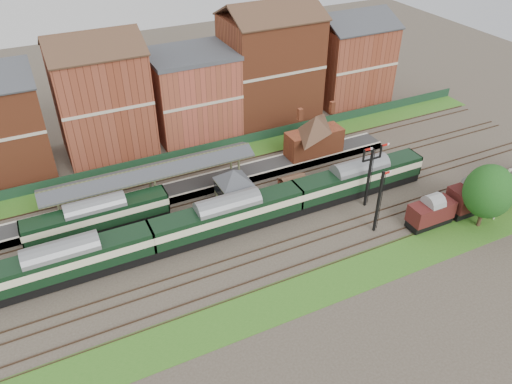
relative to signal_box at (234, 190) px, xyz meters
name	(u,v)px	position (x,y,z in m)	size (l,w,h in m)	color
ground	(269,220)	(3.00, -3.25, -3.19)	(160.00, 160.00, 0.00)	#473D33
grass_back	(217,158)	(3.00, 12.75, -3.16)	(90.00, 4.50, 0.06)	#2D6619
grass_front	(323,286)	(3.00, -15.25, -3.16)	(90.00, 5.00, 0.06)	#2D6619
fence	(212,147)	(3.00, 14.75, -2.44)	(90.00, 0.12, 1.50)	#193823
platform	(200,186)	(-2.00, 6.50, -2.69)	(55.00, 3.40, 1.00)	#2D2D2D
signal_box	(234,190)	(0.00, 0.00, 0.00)	(5.40, 5.40, 6.00)	#6F7E5A
brick_hut	(292,187)	(8.00, 0.00, -2.00)	(3.20, 2.64, 2.94)	brown
station_building	(315,134)	(15.00, 6.50, 0.76)	(8.10, 8.10, 5.90)	brown
canopy	(150,169)	(-8.00, 6.50, 1.39)	(26.00, 3.89, 4.08)	#45492D
semaphore_bracket	(370,173)	(15.04, -5.75, 1.44)	(3.60, 0.25, 8.18)	black
semaphore_siding	(379,201)	(13.02, -10.25, 0.96)	(1.23, 0.25, 8.00)	black
yard_lamp	(502,192)	(27.00, -14.75, 0.79)	(2.60, 0.22, 7.00)	beige
town_backdrop	(191,89)	(2.82, 21.75, 3.81)	(69.00, 10.00, 16.00)	brown
dmu_train	(228,215)	(-2.13, -3.25, -0.80)	(53.08, 2.79, 4.08)	black
platform_railcar	(97,217)	(-15.36, 3.25, -1.01)	(16.10, 2.54, 3.71)	black
goods_van_a	(431,212)	(19.25, -12.25, -1.32)	(5.39, 2.33, 3.27)	black
goods_van_b	(473,196)	(25.72, -12.25, -1.00)	(6.37, 2.76, 3.87)	black
goods_van_c	(511,185)	(32.16, -12.25, -1.33)	(5.34, 2.32, 3.24)	black
tree_far	(489,191)	(24.44, -14.88, 1.65)	(5.49, 5.49, 8.02)	#382619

